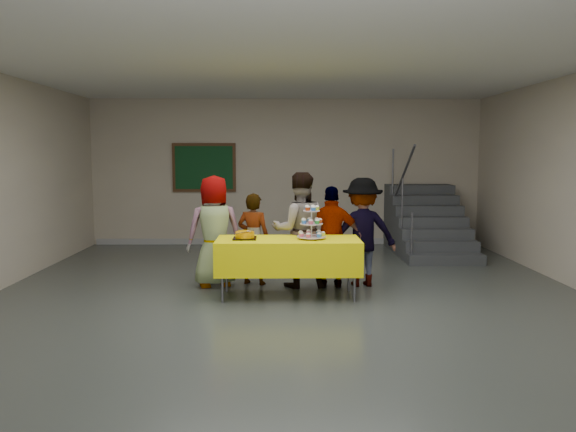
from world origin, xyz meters
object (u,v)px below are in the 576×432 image
cupcake_stand (311,225)px  schoolchild_d (332,237)px  noticeboard (204,168)px  schoolchild_a (214,231)px  staircase (425,226)px  bake_table (288,255)px  schoolchild_b (254,239)px  schoolchild_e (362,232)px  bear_cake (245,235)px  schoolchild_c (299,230)px

cupcake_stand → schoolchild_d: schoolchild_d is taller
schoolchild_d → noticeboard: bearing=-55.7°
schoolchild_a → staircase: staircase is taller
bake_table → schoolchild_d: (0.63, 0.51, 0.16)m
schoolchild_b → schoolchild_e: (1.55, -0.10, 0.11)m
bake_table → cupcake_stand: 0.50m
bear_cake → schoolchild_a: schoolchild_a is taller
schoolchild_a → schoolchild_d: 1.67m
noticeboard → schoolchild_e: bearing=-53.5°
schoolchild_a → schoolchild_c: 1.20m
bake_table → bear_cake: size_ratio=5.25×
bake_table → cupcake_stand: bearing=-0.5°
cupcake_stand → schoolchild_c: schoolchild_c is taller
bear_cake → staircase: staircase is taller
bear_cake → cupcake_stand: bearing=-0.4°
bake_table → bear_cake: bearing=179.7°
schoolchild_a → noticeboard: (-0.64, 3.72, 0.81)m
bake_table → schoolchild_e: (1.06, 0.62, 0.22)m
cupcake_stand → schoolchild_d: (0.32, 0.51, -0.24)m
schoolchild_a → schoolchild_e: bearing=163.6°
schoolchild_b → schoolchild_a: bearing=30.7°
bake_table → schoolchild_e: bearing=30.4°
schoolchild_b → bear_cake: bearing=102.0°
bear_cake → noticeboard: (-1.10, 4.32, 0.77)m
schoolchild_e → bake_table: bearing=26.3°
schoolchild_e → noticeboard: size_ratio=1.19×
cupcake_stand → schoolchild_e: size_ratio=0.29×
cupcake_stand → staircase: size_ratio=0.19×
schoolchild_d → schoolchild_e: size_ratio=0.93×
staircase → schoolchild_a: bearing=-142.4°
bear_cake → schoolchild_e: size_ratio=0.23×
bake_table → schoolchild_a: 1.22m
schoolchild_a → schoolchild_e: size_ratio=1.02×
schoolchild_a → schoolchild_e: 2.10m
bear_cake → schoolchild_d: size_ratio=0.25×
schoolchild_a → schoolchild_c: (1.20, -0.04, 0.02)m
schoolchild_c → bear_cake: bearing=31.5°
bear_cake → schoolchild_a: size_ratio=0.23×
schoolchild_c → noticeboard: (-1.84, 3.76, 0.79)m
bear_cake → schoolchild_e: schoolchild_e is taller
noticeboard → schoolchild_b: bearing=-71.8°
bake_table → bear_cake: 0.63m
schoolchild_c → staircase: 3.89m
schoolchild_e → noticeboard: 4.68m
noticeboard → bake_table: bearing=-68.9°
schoolchild_b → staircase: (3.20, 2.76, -0.17)m
schoolchild_d → staircase: bearing=-121.8°
schoolchild_d → staircase: size_ratio=0.60×
schoolchild_a → schoolchild_d: schoolchild_a is taller
schoolchild_c → bake_table: bearing=67.7°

